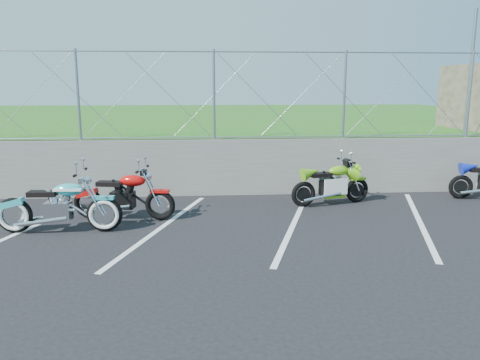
{
  "coord_description": "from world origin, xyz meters",
  "views": [
    {
      "loc": [
        0.79,
        -7.22,
        2.5
      ],
      "look_at": [
        1.42,
        1.3,
        0.78
      ],
      "focal_mm": 35.0,
      "sensor_mm": 36.0,
      "label": 1
    }
  ],
  "objects": [
    {
      "name": "parking_lines",
      "position": [
        1.2,
        1.0,
        0.0
      ],
      "size": [
        18.29,
        4.31,
        0.01
      ],
      "color": "silver",
      "rests_on": "ground"
    },
    {
      "name": "sportbike_green",
      "position": [
        3.48,
        2.38,
        0.41
      ],
      "size": [
        1.8,
        0.67,
        0.95
      ],
      "rotation": [
        0.0,
        0.0,
        0.24
      ],
      "color": "black",
      "rests_on": "ground"
    },
    {
      "name": "ground",
      "position": [
        0.0,
        0.0,
        0.0
      ],
      "size": [
        90.0,
        90.0,
        0.0
      ],
      "primitive_type": "plane",
      "color": "black",
      "rests_on": "ground"
    },
    {
      "name": "sign_pole",
      "position": [
        7.2,
        3.9,
        2.8
      ],
      "size": [
        0.08,
        0.08,
        3.0
      ],
      "primitive_type": "cylinder",
      "color": "gray",
      "rests_on": "grass_field"
    },
    {
      "name": "naked_orange",
      "position": [
        -0.75,
        1.56,
        0.42
      ],
      "size": [
        1.98,
        0.67,
        0.99
      ],
      "rotation": [
        0.0,
        0.0,
        -0.18
      ],
      "color": "black",
      "rests_on": "ground"
    },
    {
      "name": "grass_field",
      "position": [
        0.0,
        13.5,
        0.65
      ],
      "size": [
        30.0,
        20.0,
        1.3
      ],
      "primitive_type": "cube",
      "color": "#1D5115",
      "rests_on": "ground"
    },
    {
      "name": "retaining_wall",
      "position": [
        0.0,
        3.5,
        0.65
      ],
      "size": [
        30.0,
        0.22,
        1.3
      ],
      "primitive_type": "cube",
      "color": "#60615C",
      "rests_on": "ground"
    },
    {
      "name": "cruiser_turquoise",
      "position": [
        -1.72,
        0.81,
        0.43
      ],
      "size": [
        2.16,
        0.68,
        1.07
      ],
      "rotation": [
        0.0,
        0.0,
        -0.02
      ],
      "color": "black",
      "rests_on": "ground"
    },
    {
      "name": "chain_link_fence",
      "position": [
        0.0,
        3.5,
        2.3
      ],
      "size": [
        28.0,
        0.03,
        2.0
      ],
      "color": "gray",
      "rests_on": "retaining_wall"
    }
  ]
}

